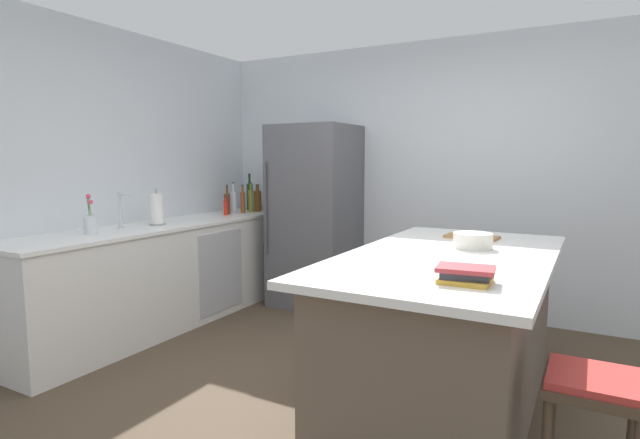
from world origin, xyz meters
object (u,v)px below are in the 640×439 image
object	(u,v)px
refrigerator	(315,216)
cutting_board	(472,237)
vinegar_bottle	(243,202)
whiskey_bottle	(258,200)
hot_sauce_bottle	(226,208)
kitchen_island	(447,332)
paper_towel_roll	(157,210)
cookbook_stack	(465,275)
syrup_bottle	(227,203)
flower_vase	(90,222)
mixing_bowl	(473,241)
olive_oil_bottle	(251,200)
sink_faucet	(121,210)
soda_bottle	(234,201)
bar_stool	(592,402)
wine_bottle	(250,196)

from	to	relation	value
refrigerator	cutting_board	distance (m)	1.97
refrigerator	vinegar_bottle	bearing A→B (deg)	-170.55
whiskey_bottle	hot_sauce_bottle	size ratio (longest dim) A/B	1.49
kitchen_island	whiskey_bottle	world-z (taller)	whiskey_bottle
kitchen_island	vinegar_bottle	world-z (taller)	vinegar_bottle
paper_towel_roll	cookbook_stack	bearing A→B (deg)	-17.61
syrup_bottle	flower_vase	bearing A→B (deg)	-89.56
flower_vase	cutting_board	size ratio (longest dim) A/B	0.85
refrigerator	hot_sauce_bottle	size ratio (longest dim) A/B	9.19
vinegar_bottle	mixing_bowl	size ratio (longest dim) A/B	1.27
whiskey_bottle	hot_sauce_bottle	bearing A→B (deg)	-95.54
kitchen_island	cutting_board	distance (m)	0.81
whiskey_bottle	cookbook_stack	bearing A→B (deg)	-39.42
olive_oil_bottle	flower_vase	bearing A→B (deg)	-92.55
kitchen_island	olive_oil_bottle	xyz separation A→B (m)	(-2.54, 1.52, 0.57)
vinegar_bottle	whiskey_bottle	bearing A→B (deg)	77.49
olive_oil_bottle	whiskey_bottle	bearing A→B (deg)	85.89
hot_sauce_bottle	mixing_bowl	world-z (taller)	hot_sauce_bottle
paper_towel_roll	sink_faucet	bearing A→B (deg)	-101.21
hot_sauce_bottle	cookbook_stack	distance (m)	3.33
refrigerator	cutting_board	bearing A→B (deg)	-27.24
soda_bottle	paper_towel_roll	bearing A→B (deg)	-89.00
mixing_bowl	refrigerator	bearing A→B (deg)	144.68
bar_stool	soda_bottle	world-z (taller)	soda_bottle
hot_sauce_bottle	paper_towel_roll	bearing A→B (deg)	-91.89
whiskey_bottle	syrup_bottle	size ratio (longest dim) A/B	0.98
hot_sauce_bottle	cutting_board	xyz separation A→B (m)	(2.56, -0.49, -0.04)
syrup_bottle	mixing_bowl	distance (m)	2.88
flower_vase	olive_oil_bottle	bearing A→B (deg)	87.45
wine_bottle	cookbook_stack	size ratio (longest dim) A/B	1.56
bar_stool	sink_faucet	distance (m)	3.51
refrigerator	soda_bottle	world-z (taller)	refrigerator
refrigerator	mixing_bowl	xyz separation A→B (m)	(1.84, -1.30, 0.08)
vinegar_bottle	cookbook_stack	bearing A→B (deg)	-36.35
kitchen_island	hot_sauce_bottle	distance (m)	2.87
cookbook_stack	mixing_bowl	world-z (taller)	mixing_bowl
hot_sauce_bottle	whiskey_bottle	bearing A→B (deg)	84.46
cookbook_stack	flower_vase	bearing A→B (deg)	174.87
hot_sauce_bottle	cutting_board	size ratio (longest dim) A/B	0.55
bar_stool	cookbook_stack	world-z (taller)	cookbook_stack
sink_faucet	cutting_board	world-z (taller)	sink_faucet
syrup_bottle	hot_sauce_bottle	world-z (taller)	syrup_bottle
wine_bottle	bar_stool	bearing A→B (deg)	-34.46
refrigerator	sink_faucet	size ratio (longest dim) A/B	6.06
soda_bottle	cutting_board	bearing A→B (deg)	-14.48
kitchen_island	soda_bottle	distance (m)	3.00
soda_bottle	refrigerator	bearing A→B (deg)	14.83
paper_towel_roll	vinegar_bottle	size ratio (longest dim) A/B	1.05
mixing_bowl	paper_towel_roll	bearing A→B (deg)	179.92
bar_stool	olive_oil_bottle	xyz separation A→B (m)	(-3.29, 2.17, 0.53)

